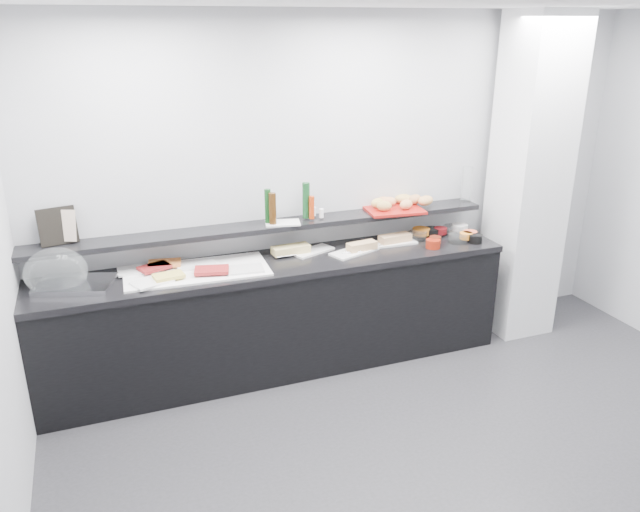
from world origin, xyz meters
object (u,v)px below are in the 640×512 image
object	(u,v)px
bread_tray	(394,210)
sandwich_plate_mid	(354,252)
carafe	(467,184)
cloche_base	(76,285)
framed_print	(58,226)
condiment_tray	(283,223)

from	to	relation	value
bread_tray	sandwich_plate_mid	bearing A→B (deg)	-153.09
carafe	cloche_base	bearing A→B (deg)	-176.76
framed_print	carafe	bearing A→B (deg)	-12.42
framed_print	condiment_tray	size ratio (longest dim) A/B	0.99
condiment_tray	bread_tray	size ratio (longest dim) A/B	0.58
sandwich_plate_mid	framed_print	xyz separation A→B (m)	(-2.12, 0.26, 0.37)
sandwich_plate_mid	condiment_tray	size ratio (longest dim) A/B	1.50
cloche_base	carafe	xyz separation A→B (m)	(3.19, 0.18, 0.38)
condiment_tray	carafe	world-z (taller)	carafe
condiment_tray	cloche_base	bearing A→B (deg)	-162.36
cloche_base	condiment_tray	world-z (taller)	condiment_tray
framed_print	cloche_base	bearing A→B (deg)	-84.41
framed_print	bread_tray	bearing A→B (deg)	-13.86
sandwich_plate_mid	carafe	xyz separation A→B (m)	(1.13, 0.22, 0.39)
framed_print	bread_tray	world-z (taller)	framed_print
carafe	condiment_tray	bearing A→B (deg)	-178.01
condiment_tray	carafe	xyz separation A→B (m)	(1.67, 0.06, 0.14)
condiment_tray	bread_tray	xyz separation A→B (m)	(0.96, 0.00, 0.00)
framed_print	condiment_tray	xyz separation A→B (m)	(1.59, -0.10, -0.12)
bread_tray	carafe	distance (m)	0.73
framed_print	condiment_tray	distance (m)	1.60
cloche_base	bread_tray	xyz separation A→B (m)	(2.48, 0.13, 0.24)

